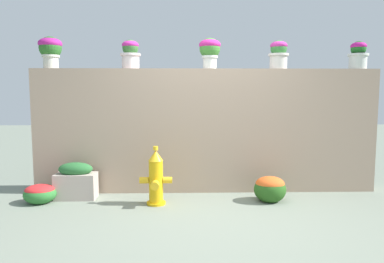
{
  "coord_description": "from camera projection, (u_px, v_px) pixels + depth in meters",
  "views": [
    {
      "loc": [
        -0.32,
        -3.9,
        1.4
      ],
      "look_at": [
        -0.2,
        1.01,
        0.87
      ],
      "focal_mm": 33.58,
      "sensor_mm": 36.0,
      "label": 1
    }
  ],
  "objects": [
    {
      "name": "potted_plant_3",
      "position": [
        279.0,
        53.0,
        5.02
      ],
      "size": [
        0.28,
        0.28,
        0.4
      ],
      "color": "beige",
      "rests_on": "stone_wall"
    },
    {
      "name": "potted_plant_1",
      "position": [
        130.0,
        53.0,
        5.03
      ],
      "size": [
        0.28,
        0.28,
        0.41
      ],
      "color": "silver",
      "rests_on": "stone_wall"
    },
    {
      "name": "planter_box",
      "position": [
        76.0,
        181.0,
        4.77
      ],
      "size": [
        0.53,
        0.28,
        0.49
      ],
      "color": "#B6A59A",
      "rests_on": "ground"
    },
    {
      "name": "flower_bush_right",
      "position": [
        40.0,
        193.0,
        4.59
      ],
      "size": [
        0.41,
        0.37,
        0.25
      ],
      "color": "#2D7230",
      "rests_on": "ground"
    },
    {
      "name": "ground_plane",
      "position": [
        212.0,
        218.0,
        4.03
      ],
      "size": [
        24.0,
        24.0,
        0.0
      ],
      "primitive_type": "plane",
      "color": "gray"
    },
    {
      "name": "potted_plant_2",
      "position": [
        210.0,
        50.0,
        5.05
      ],
      "size": [
        0.31,
        0.31,
        0.44
      ],
      "color": "silver",
      "rests_on": "stone_wall"
    },
    {
      "name": "potted_plant_4",
      "position": [
        358.0,
        54.0,
        5.05
      ],
      "size": [
        0.28,
        0.28,
        0.39
      ],
      "color": "silver",
      "rests_on": "stone_wall"
    },
    {
      "name": "flower_bush_left",
      "position": [
        270.0,
        188.0,
        4.65
      ],
      "size": [
        0.42,
        0.37,
        0.34
      ],
      "color": "#295A1D",
      "rests_on": "ground"
    },
    {
      "name": "stone_wall",
      "position": [
        206.0,
        130.0,
        5.14
      ],
      "size": [
        4.8,
        0.34,
        1.74
      ],
      "primitive_type": "cube",
      "color": "tan",
      "rests_on": "ground"
    },
    {
      "name": "potted_plant_0",
      "position": [
        50.0,
        49.0,
        4.99
      ],
      "size": [
        0.32,
        0.32,
        0.45
      ],
      "color": "beige",
      "rests_on": "stone_wall"
    },
    {
      "name": "fire_hydrant",
      "position": [
        156.0,
        179.0,
        4.51
      ],
      "size": [
        0.41,
        0.34,
        0.74
      ],
      "color": "gold",
      "rests_on": "ground"
    }
  ]
}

